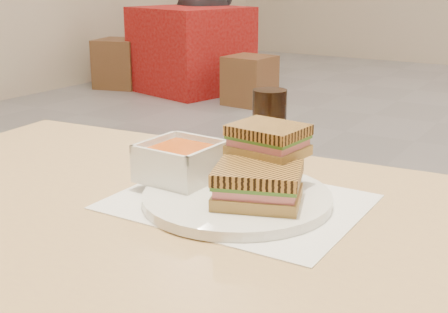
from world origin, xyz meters
The scene contains 10 objects.
main_table centered at (-0.01, -2.07, 0.64)m, with size 1.26×0.81×0.75m.
tray_liner centered at (0.04, -2.00, 0.75)m, with size 0.38×0.29×0.00m.
plate centered at (0.04, -2.01, 0.76)m, with size 0.29×0.29×0.02m.
soup_bowl centered at (-0.07, -2.00, 0.79)m, with size 0.12×0.12×0.06m.
panini_lower centered at (0.08, -2.03, 0.79)m, with size 0.15×0.14×0.06m.
panini_upper centered at (0.06, -1.95, 0.84)m, with size 0.12×0.10×0.05m.
cola_glass centered at (-0.03, -1.78, 0.82)m, with size 0.06×0.06×0.14m.
bg_table_0 centered at (-2.83, 1.95, 0.39)m, with size 1.08×1.08×0.79m.
bg_chair_0l centered at (-3.53, 1.72, 0.24)m, with size 0.51×0.51×0.47m.
bg_chair_0r centered at (-2.04, 1.69, 0.21)m, with size 0.39×0.39×0.42m.
Camera 1 is at (0.48, -2.75, 1.09)m, focal length 48.23 mm.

